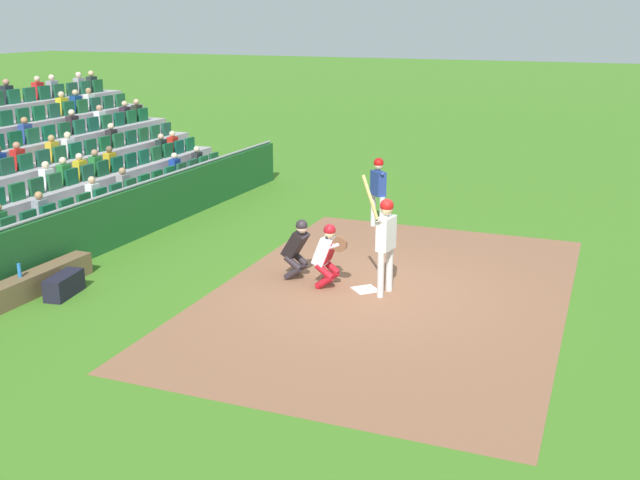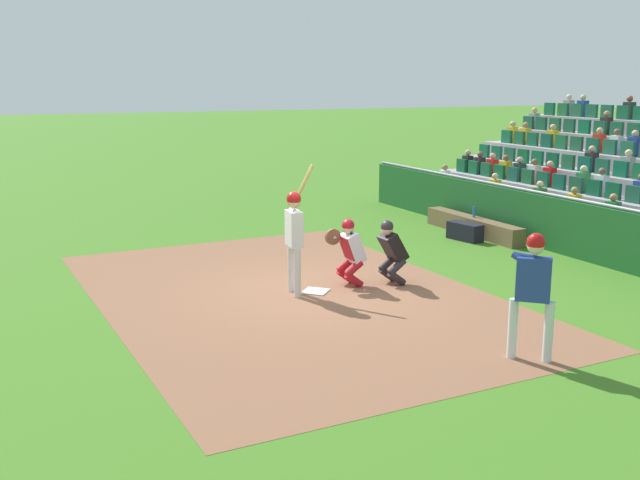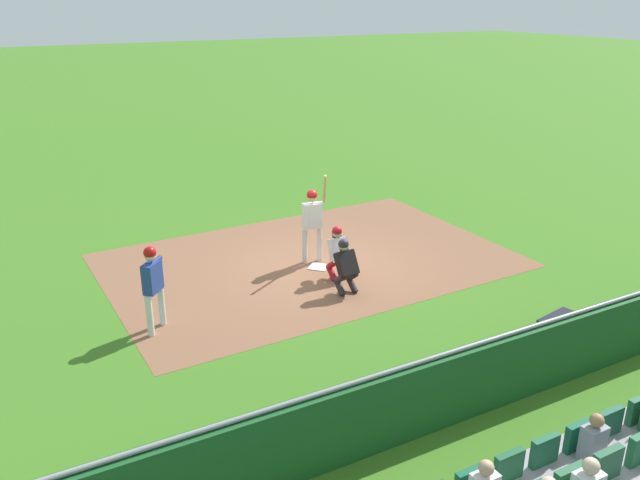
{
  "view_description": "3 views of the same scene",
  "coord_description": "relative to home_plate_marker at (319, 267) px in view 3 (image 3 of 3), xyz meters",
  "views": [
    {
      "loc": [
        12.92,
        4.55,
        5.11
      ],
      "look_at": [
        0.21,
        -0.87,
        0.98
      ],
      "focal_mm": 42.11,
      "sensor_mm": 36.0,
      "label": 1
    },
    {
      "loc": [
        -11.79,
        5.55,
        3.78
      ],
      "look_at": [
        0.3,
        -0.23,
        0.89
      ],
      "focal_mm": 41.59,
      "sensor_mm": 36.0,
      "label": 2
    },
    {
      "loc": [
        -6.82,
        -12.73,
        6.28
      ],
      "look_at": [
        -0.28,
        -0.59,
        0.97
      ],
      "focal_mm": 36.03,
      "sensor_mm": 36.0,
      "label": 3
    }
  ],
  "objects": [
    {
      "name": "ground_plane",
      "position": [
        0.0,
        0.0,
        -0.02
      ],
      "size": [
        160.0,
        160.0,
        0.0
      ],
      "primitive_type": "plane",
      "color": "#3F7420"
    },
    {
      "name": "infield_dirt_patch",
      "position": [
        0.0,
        0.5,
        -0.01
      ],
      "size": [
        9.99,
        6.76,
        0.01
      ],
      "primitive_type": "cube",
      "rotation": [
        0.0,
        0.0,
        0.03
      ],
      "color": "brown",
      "rests_on": "ground_plane"
    },
    {
      "name": "home_plate_marker",
      "position": [
        0.0,
        0.0,
        0.0
      ],
      "size": [
        0.62,
        0.62,
        0.02
      ],
      "primitive_type": "cube",
      "rotation": [
        0.0,
        0.0,
        0.79
      ],
      "color": "white",
      "rests_on": "infield_dirt_patch"
    },
    {
      "name": "batter_at_plate",
      "position": [
        0.05,
        0.4,
        1.16
      ],
      "size": [
        0.58,
        0.61,
        2.32
      ],
      "color": "silver",
      "rests_on": "ground_plane"
    },
    {
      "name": "catcher_crouching",
      "position": [
        0.11,
        -0.75,
        0.71
      ],
      "size": [
        0.46,
        0.71,
        1.3
      ],
      "color": "#B0131F",
      "rests_on": "ground_plane"
    },
    {
      "name": "home_plate_umpire",
      "position": [
        -0.13,
        -1.51,
        0.67
      ],
      "size": [
        0.47,
        0.51,
        1.26
      ],
      "color": "#2C2329",
      "rests_on": "ground_plane"
    },
    {
      "name": "dugout_wall",
      "position": [
        0.0,
        -6.31,
        0.6
      ],
      "size": [
        16.84,
        0.24,
        1.29
      ],
      "color": "#1B5425",
      "rests_on": "ground_plane"
    },
    {
      "name": "dugout_bench",
      "position": [
        2.97,
        -5.76,
        0.2
      ],
      "size": [
        3.47,
        0.4,
        0.44
      ],
      "primitive_type": "cube",
      "color": "brown",
      "rests_on": "ground_plane"
    },
    {
      "name": "water_bottle_on_bench",
      "position": [
        2.98,
        -5.78,
        0.56
      ],
      "size": [
        0.07,
        0.07,
        0.27
      ],
      "primitive_type": "cylinder",
      "color": "blue",
      "rests_on": "dugout_bench"
    },
    {
      "name": "equipment_duffel_bag",
      "position": [
        2.51,
        -5.17,
        0.2
      ],
      "size": [
        0.96,
        0.52,
        0.42
      ],
      "primitive_type": "cube",
      "rotation": [
        0.0,
        0.0,
        0.18
      ],
      "color": "black",
      "rests_on": "ground_plane"
    },
    {
      "name": "on_deck_batter",
      "position": [
        -4.31,
        -1.23,
        1.08
      ],
      "size": [
        0.53,
        0.53,
        1.79
      ],
      "color": "silver",
      "rests_on": "ground_plane"
    }
  ]
}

